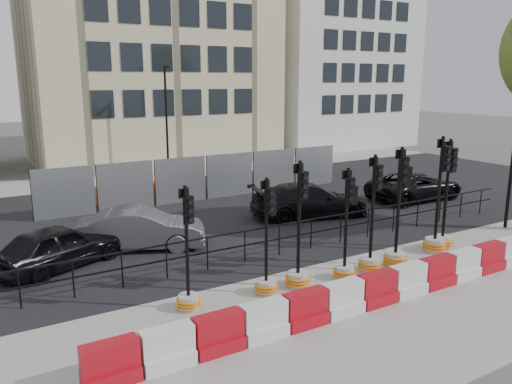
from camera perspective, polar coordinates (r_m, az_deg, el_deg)
ground at (r=15.15m, az=9.01°, el=-7.77°), size 120.00×120.00×0.00m
sidewalk_near at (r=13.16m, az=17.49°, el=-11.42°), size 40.00×6.00×0.02m
road at (r=20.75m, az=-3.35°, el=-1.96°), size 40.00×14.00×0.03m
sidewalk_far at (r=28.86m, az=-11.58°, el=1.96°), size 40.00×4.00×0.02m
building_cream at (r=34.90m, az=-12.41°, el=18.57°), size 15.00×10.06×18.00m
building_white at (r=42.08m, az=8.26°, el=16.31°), size 12.00×9.06×16.00m
kerb_railing at (r=15.82m, az=6.33°, el=-4.17°), size 18.00×0.04×1.00m
heras_fencing at (r=22.79m, az=-7.60°, el=1.09°), size 14.33×1.72×2.00m
lamp_post_far at (r=27.67m, az=-10.18°, el=8.28°), size 0.12×0.56×6.00m
barrier_row at (r=13.14m, az=16.94°, el=-9.73°), size 15.70×0.50×0.80m
traffic_signal_a at (r=11.85m, az=-7.73°, el=-10.50°), size 0.59×0.59×2.97m
traffic_signal_b at (r=12.52m, az=1.24°, el=-8.59°), size 0.59×0.59×2.98m
traffic_signal_c at (r=12.96m, az=4.88°, el=-8.00°), size 0.65×0.65×3.32m
traffic_signal_d at (r=13.61m, az=10.19°, el=-6.94°), size 0.60×0.60×3.05m
traffic_signal_e at (r=14.32m, az=13.00°, el=-6.27°), size 0.65×0.65×3.31m
traffic_signal_f at (r=14.84m, az=15.83°, el=-5.17°), size 0.68×0.68×3.47m
traffic_signal_g at (r=16.43m, az=19.90°, el=-4.00°), size 0.71×0.71×3.62m
traffic_signal_h at (r=16.84m, az=20.67°, el=-3.75°), size 0.69×0.69×3.51m
car_a at (r=15.28m, az=-21.60°, el=-5.81°), size 4.33×4.90×1.28m
car_b at (r=16.20m, az=-12.99°, el=-4.13°), size 4.31×5.00×1.31m
car_c at (r=19.53m, az=6.12°, el=-0.96°), size 4.09×5.52×1.34m
car_d at (r=23.35m, az=17.72°, el=0.67°), size 2.25×4.64×1.27m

